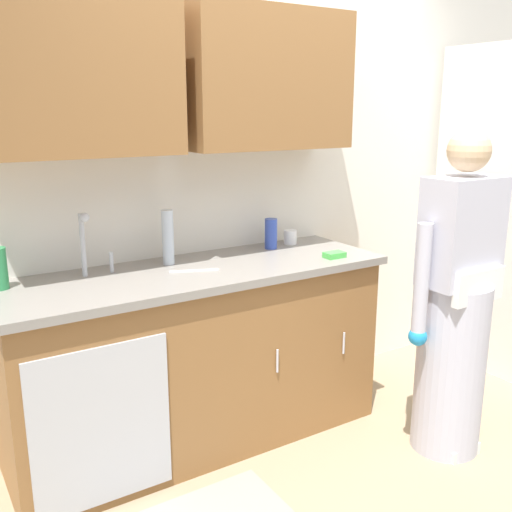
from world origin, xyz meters
name	(u,v)px	position (x,y,z in m)	size (l,w,h in m)	color
ground_plane	(367,472)	(0.00, 0.00, 0.00)	(9.00, 9.00, 0.00)	#998466
kitchen_wall_with_uppers	(236,152)	(-0.14, 0.99, 1.48)	(4.80, 0.44, 2.70)	silver
closet_door_panel	(504,217)	(1.45, 0.40, 1.05)	(1.10, 0.04, 2.10)	silver
counter_cabinet	(197,360)	(-0.55, 0.70, 0.45)	(1.90, 0.62, 0.90)	brown
countertop	(195,272)	(-0.55, 0.70, 0.92)	(1.96, 0.66, 0.04)	gray
sink	(103,285)	(-1.01, 0.71, 0.93)	(0.50, 0.36, 0.35)	#B7BABF
person_at_sink	(454,320)	(0.50, -0.04, 0.69)	(0.55, 0.34, 1.62)	white
bottle_dish_liquid	(168,237)	(-0.63, 0.84, 1.08)	(0.06, 0.06, 0.28)	silver
bottle_water_short	(272,234)	(0.00, 0.85, 1.03)	(0.07, 0.07, 0.17)	#334CB2
cup_by_sink	(290,237)	(0.16, 0.90, 0.98)	(0.08, 0.08, 0.08)	white
knife_on_counter	(194,271)	(-0.58, 0.65, 0.94)	(0.24, 0.02, 0.01)	silver
sponge	(334,255)	(0.17, 0.50, 0.96)	(0.11, 0.07, 0.03)	#4CBF4C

